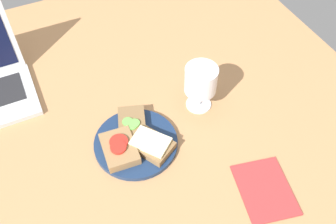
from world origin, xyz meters
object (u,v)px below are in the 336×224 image
Objects in this scene: plate at (135,143)px; sandwich_with_tomato at (119,148)px; wine_glass at (201,82)px; sandwich_with_cucumber at (132,126)px; napkin at (265,190)px; sandwich_with_cheese at (151,144)px.

sandwich_with_tomato is at bearing -165.45° from plate.
wine_glass is at bearing 13.31° from plate.
sandwich_with_cucumber reaches higher than napkin.
sandwich_with_cucumber is 21.06cm from wine_glass.
wine_glass reaches higher than sandwich_with_tomato.
sandwich_with_cucumber is at bearing 126.64° from napkin.
sandwich_with_cucumber is at bearing 44.75° from sandwich_with_tomato.
sandwich_with_cheese is 29.20cm from napkin.
wine_glass is at bearing 1.97° from sandwich_with_cucumber.
plate is 4.77cm from sandwich_with_cucumber.
wine_glass is (21.07, 4.98, 8.54)cm from plate.
sandwich_with_tomato is at bearing -135.25° from sandwich_with_cucumber.
sandwich_with_cheese is 7.73cm from sandwich_with_tomato.
napkin is at bearing -47.73° from sandwich_with_cheese.
sandwich_with_cheese is 7.72cm from sandwich_with_cucumber.
sandwich_with_cucumber is at bearing 74.96° from plate.
sandwich_with_cheese is 0.83× the size of napkin.
wine_glass is at bearing 93.19° from napkin.
sandwich_with_cucumber is 0.98× the size of wine_glass.
plate is 1.56× the size of wine_glass.
plate is 23.27cm from wine_glass.
napkin is at bearing -53.36° from sandwich_with_cucumber.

